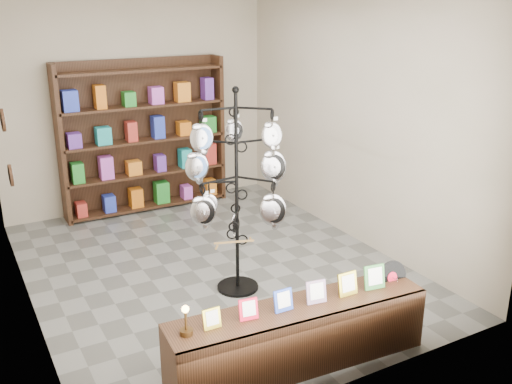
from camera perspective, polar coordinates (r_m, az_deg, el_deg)
ground at (r=6.80m, az=-4.40°, el=-7.41°), size 5.00×5.00×0.00m
room_envelope at (r=6.21m, az=-4.82°, el=8.11°), size 5.00×5.00×5.00m
display_tree at (r=5.81m, az=-1.96°, el=1.48°), size 1.20×1.20×2.19m
front_shelf at (r=5.00m, az=4.31°, el=-14.09°), size 2.32×0.63×0.81m
back_shelving at (r=8.48m, az=-11.12°, el=5.02°), size 2.42×0.36×2.20m
wall_clocks at (r=6.56m, az=-23.66°, el=4.03°), size 0.03×0.24×0.84m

